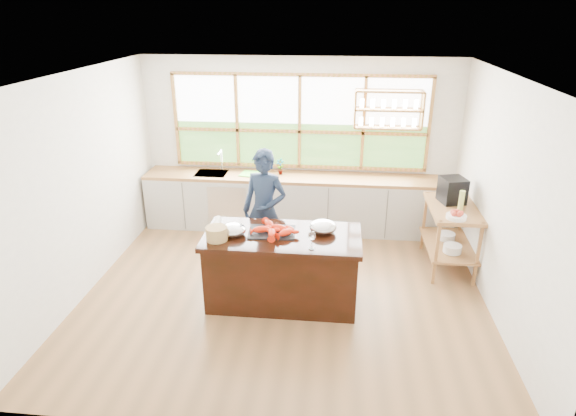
# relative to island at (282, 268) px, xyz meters

# --- Properties ---
(ground_plane) EXTENTS (5.00, 5.00, 0.00)m
(ground_plane) POSITION_rel_island_xyz_m (0.00, 0.20, -0.45)
(ground_plane) COLOR olive
(room_shell) EXTENTS (5.02, 4.52, 2.71)m
(room_shell) POSITION_rel_island_xyz_m (0.02, 0.71, 1.30)
(room_shell) COLOR beige
(room_shell) RESTS_ON ground_plane
(back_counter) EXTENTS (4.90, 0.63, 0.90)m
(back_counter) POSITION_rel_island_xyz_m (-0.02, 2.14, 0.00)
(back_counter) COLOR #B0AFA6
(back_counter) RESTS_ON ground_plane
(right_shelf_unit) EXTENTS (0.62, 1.10, 0.90)m
(right_shelf_unit) POSITION_rel_island_xyz_m (2.19, 1.09, 0.15)
(right_shelf_unit) COLOR #8E5E34
(right_shelf_unit) RESTS_ON ground_plane
(island) EXTENTS (1.85, 0.90, 0.90)m
(island) POSITION_rel_island_xyz_m (0.00, 0.00, 0.00)
(island) COLOR black
(island) RESTS_ON ground_plane
(cook) EXTENTS (0.70, 0.55, 1.70)m
(cook) POSITION_rel_island_xyz_m (-0.33, 0.80, 0.39)
(cook) COLOR #162238
(cook) RESTS_ON ground_plane
(potted_plant) EXTENTS (0.16, 0.13, 0.26)m
(potted_plant) POSITION_rel_island_xyz_m (-0.29, 2.20, 0.58)
(potted_plant) COLOR slate
(potted_plant) RESTS_ON back_counter
(cutting_board) EXTENTS (0.45, 0.36, 0.01)m
(cutting_board) POSITION_rel_island_xyz_m (-0.71, 2.14, 0.45)
(cutting_board) COLOR #59D239
(cutting_board) RESTS_ON back_counter
(espresso_machine) EXTENTS (0.38, 0.39, 0.35)m
(espresso_machine) POSITION_rel_island_xyz_m (2.19, 1.27, 0.62)
(espresso_machine) COLOR black
(espresso_machine) RESTS_ON right_shelf_unit
(wine_bottle) EXTENTS (0.07, 0.07, 0.28)m
(wine_bottle) POSITION_rel_island_xyz_m (2.24, 0.95, 0.59)
(wine_bottle) COLOR #AFB854
(wine_bottle) RESTS_ON right_shelf_unit
(fruit_bowl) EXTENTS (0.25, 0.25, 0.11)m
(fruit_bowl) POSITION_rel_island_xyz_m (2.14, 0.70, 0.49)
(fruit_bowl) COLOR white
(fruit_bowl) RESTS_ON right_shelf_unit
(slate_board) EXTENTS (0.57, 0.43, 0.02)m
(slate_board) POSITION_rel_island_xyz_m (-0.13, 0.05, 0.45)
(slate_board) COLOR black
(slate_board) RESTS_ON island
(lobster_pile) EXTENTS (0.52, 0.48, 0.08)m
(lobster_pile) POSITION_rel_island_xyz_m (-0.11, 0.02, 0.50)
(lobster_pile) COLOR red
(lobster_pile) RESTS_ON slate_board
(mixing_bowl_left) EXTENTS (0.30, 0.30, 0.14)m
(mixing_bowl_left) POSITION_rel_island_xyz_m (-0.57, -0.05, 0.51)
(mixing_bowl_left) COLOR silver
(mixing_bowl_left) RESTS_ON island
(mixing_bowl_right) EXTENTS (0.33, 0.33, 0.16)m
(mixing_bowl_right) POSITION_rel_island_xyz_m (0.47, 0.13, 0.51)
(mixing_bowl_right) COLOR silver
(mixing_bowl_right) RESTS_ON island
(wine_glass) EXTENTS (0.08, 0.08, 0.22)m
(wine_glass) POSITION_rel_island_xyz_m (0.36, -0.32, 0.61)
(wine_glass) COLOR white
(wine_glass) RESTS_ON island
(wicker_basket) EXTENTS (0.25, 0.25, 0.16)m
(wicker_basket) POSITION_rel_island_xyz_m (-0.73, -0.20, 0.53)
(wicker_basket) COLOR tan
(wicker_basket) RESTS_ON island
(parchment_roll) EXTENTS (0.11, 0.31, 0.08)m
(parchment_roll) POSITION_rel_island_xyz_m (-0.82, 0.15, 0.49)
(parchment_roll) COLOR white
(parchment_roll) RESTS_ON island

